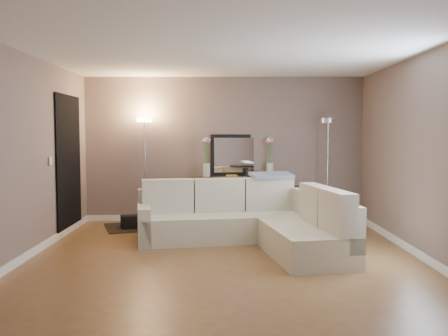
{
  "coord_description": "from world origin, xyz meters",
  "views": [
    {
      "loc": [
        -0.01,
        -6.25,
        1.59
      ],
      "look_at": [
        0.0,
        0.8,
        1.1
      ],
      "focal_mm": 40.0,
      "sensor_mm": 36.0,
      "label": 1
    }
  ],
  "objects_px": {
    "floor_lamp_lit": "(145,149)",
    "floor_lamp_unlit": "(328,150)",
    "console_table": "(234,197)",
    "sectional_sofa": "(252,221)"
  },
  "relations": [
    {
      "from": "floor_lamp_lit",
      "to": "floor_lamp_unlit",
      "type": "relative_size",
      "value": 1.01
    },
    {
      "from": "console_table",
      "to": "sectional_sofa",
      "type": "bearing_deg",
      "value": -82.34
    },
    {
      "from": "console_table",
      "to": "floor_lamp_lit",
      "type": "distance_m",
      "value": 1.78
    },
    {
      "from": "sectional_sofa",
      "to": "floor_lamp_lit",
      "type": "relative_size",
      "value": 1.58
    },
    {
      "from": "sectional_sofa",
      "to": "floor_lamp_unlit",
      "type": "relative_size",
      "value": 1.6
    },
    {
      "from": "floor_lamp_lit",
      "to": "console_table",
      "type": "bearing_deg",
      "value": 1.3
    },
    {
      "from": "sectional_sofa",
      "to": "floor_lamp_lit",
      "type": "distance_m",
      "value": 2.67
    },
    {
      "from": "console_table",
      "to": "floor_lamp_lit",
      "type": "bearing_deg",
      "value": -178.7
    },
    {
      "from": "floor_lamp_unlit",
      "to": "floor_lamp_lit",
      "type": "bearing_deg",
      "value": 177.08
    },
    {
      "from": "console_table",
      "to": "floor_lamp_unlit",
      "type": "bearing_deg",
      "value": -6.95
    }
  ]
}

